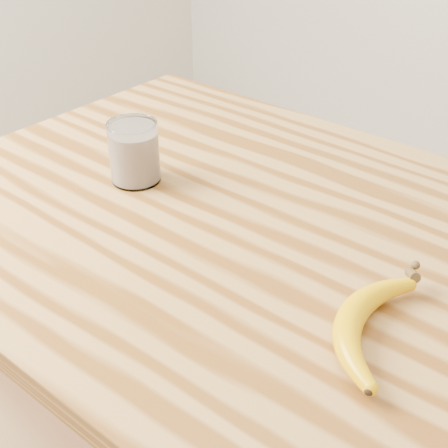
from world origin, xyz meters
The scene contains 3 objects.
table centered at (0.00, 0.00, 0.77)m, with size 1.20×0.80×0.90m.
smoothie_glass centered at (-0.27, -0.02, 0.95)m, with size 0.08×0.08×0.10m.
banana centered at (0.19, -0.11, 0.92)m, with size 0.10×0.28×0.03m, color #D39800, non-canonical shape.
Camera 1 is at (0.43, -0.63, 1.41)m, focal length 50.00 mm.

